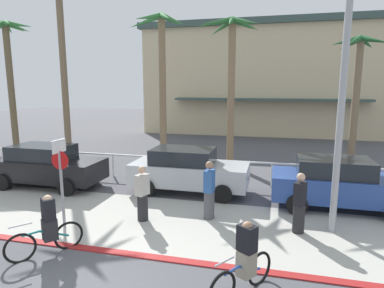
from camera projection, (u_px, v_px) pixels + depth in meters
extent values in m
plane|color=#4C4C51|center=(196.00, 173.00, 15.47)|extent=(80.00, 80.00, 0.00)
cube|color=#ADAAA0|center=(151.00, 221.00, 9.93)|extent=(44.00, 4.00, 0.02)
cube|color=maroon|center=(121.00, 253.00, 8.02)|extent=(44.00, 0.24, 0.03)
cube|color=beige|center=(270.00, 83.00, 29.95)|extent=(20.85, 9.37, 8.65)
cube|color=#384C47|center=(272.00, 30.00, 29.16)|extent=(21.45, 9.97, 0.50)
cube|color=#384C47|center=(268.00, 100.00, 25.23)|extent=(14.60, 1.20, 0.16)
cylinder|color=white|center=(188.00, 159.00, 13.86)|extent=(25.37, 0.08, 0.08)
cylinder|color=white|center=(26.00, 160.00, 15.90)|extent=(0.08, 0.08, 1.00)
cylinder|color=white|center=(68.00, 163.00, 15.34)|extent=(0.08, 0.08, 1.00)
cylinder|color=white|center=(113.00, 166.00, 14.78)|extent=(0.08, 0.08, 1.00)
cylinder|color=white|center=(162.00, 169.00, 14.23)|extent=(0.08, 0.08, 1.00)
cylinder|color=white|center=(215.00, 172.00, 13.67)|extent=(0.08, 0.08, 1.00)
cylinder|color=white|center=(272.00, 176.00, 13.12)|extent=(0.08, 0.08, 1.00)
cylinder|color=white|center=(334.00, 180.00, 12.56)|extent=(0.08, 0.08, 1.00)
cylinder|color=gray|center=(62.00, 191.00, 9.30)|extent=(0.08, 0.08, 2.20)
cube|color=white|center=(59.00, 146.00, 9.08)|extent=(0.04, 0.56, 0.36)
cylinder|color=red|center=(60.00, 160.00, 9.15)|extent=(0.52, 0.03, 0.52)
cylinder|color=#9EA0A5|center=(342.00, 96.00, 8.58)|extent=(0.18, 0.18, 7.50)
cylinder|color=brown|center=(11.00, 91.00, 19.03)|extent=(0.36, 0.36, 7.48)
cone|color=#387F3D|center=(18.00, 25.00, 18.20)|extent=(1.81, 0.32, 0.60)
cone|color=#387F3D|center=(18.00, 27.00, 18.68)|extent=(1.21, 1.09, 0.70)
cone|color=#387F3D|center=(15.00, 27.00, 18.99)|extent=(0.55, 1.39, 0.60)
cone|color=#387F3D|center=(9.00, 28.00, 19.12)|extent=(1.06, 1.51, 0.66)
cone|color=#387F3D|center=(7.00, 23.00, 17.77)|extent=(1.47, 1.31, 0.58)
cylinder|color=#756047|center=(64.00, 71.00, 18.40)|extent=(0.36, 0.36, 9.66)
cylinder|color=#846B4C|center=(163.00, 91.00, 17.34)|extent=(0.36, 0.36, 7.53)
cone|color=#387F3D|center=(173.00, 20.00, 16.58)|extent=(1.34, 0.32, 0.80)
cone|color=#387F3D|center=(171.00, 20.00, 17.18)|extent=(0.97, 1.36, 0.61)
cone|color=#387F3D|center=(159.00, 22.00, 17.37)|extent=(1.01, 1.43, 0.69)
cone|color=#387F3D|center=(145.00, 22.00, 16.95)|extent=(1.86, 0.32, 0.83)
cone|color=#387F3D|center=(149.00, 17.00, 16.13)|extent=(1.15, 1.67, 0.71)
cone|color=#387F3D|center=(165.00, 17.00, 15.87)|extent=(1.22, 1.79, 0.78)
cylinder|color=#846B4C|center=(231.00, 95.00, 16.34)|extent=(0.36, 0.36, 7.13)
cone|color=#2D6B33|center=(246.00, 25.00, 15.62)|extent=(1.37, 0.32, 0.82)
cone|color=#2D6B33|center=(244.00, 25.00, 16.09)|extent=(1.24, 1.24, 0.64)
cone|color=#2D6B33|center=(234.00, 28.00, 16.44)|extent=(0.32, 1.52, 0.81)
cone|color=#2D6B33|center=(221.00, 28.00, 16.52)|extent=(1.55, 1.55, 0.79)
cone|color=#2D6B33|center=(214.00, 23.00, 15.96)|extent=(1.82, 0.32, 0.57)
cone|color=#2D6B33|center=(217.00, 22.00, 15.31)|extent=(1.52, 1.52, 0.68)
cone|color=#2D6B33|center=(231.00, 22.00, 15.17)|extent=(0.32, 1.34, 0.73)
cone|color=#2D6B33|center=(245.00, 22.00, 14.97)|extent=(1.60, 1.60, 0.77)
cylinder|color=#756047|center=(355.00, 104.00, 16.50)|extent=(0.36, 0.36, 6.30)
cone|color=#235B2D|center=(376.00, 41.00, 15.82)|extent=(1.40, 0.32, 0.59)
cone|color=#235B2D|center=(367.00, 43.00, 16.64)|extent=(1.24, 1.82, 0.64)
cone|color=#235B2D|center=(350.00, 44.00, 16.67)|extent=(1.04, 1.48, 0.72)
cone|color=#235B2D|center=(346.00, 42.00, 16.14)|extent=(1.39, 0.32, 0.60)
cone|color=#235B2D|center=(354.00, 41.00, 15.34)|extent=(1.25, 1.84, 0.80)
cone|color=#235B2D|center=(371.00, 39.00, 15.36)|extent=(0.97, 1.35, 0.60)
cube|color=black|center=(49.00, 169.00, 13.27)|extent=(4.40, 1.80, 0.80)
cube|color=#1E2328|center=(42.00, 152.00, 13.21)|extent=(2.29, 1.58, 0.56)
cylinder|color=black|center=(92.00, 175.00, 13.86)|extent=(0.66, 0.22, 0.66)
cylinder|color=black|center=(66.00, 188.00, 12.14)|extent=(0.66, 0.22, 0.66)
cylinder|color=black|center=(35.00, 171.00, 14.54)|extent=(0.66, 0.22, 0.66)
cylinder|color=black|center=(3.00, 182.00, 12.82)|extent=(0.66, 0.22, 0.66)
cube|color=#B2B7BC|center=(190.00, 174.00, 12.54)|extent=(4.40, 1.80, 0.80)
cube|color=#1E2328|center=(183.00, 156.00, 12.49)|extent=(2.29, 1.58, 0.56)
cylinder|color=black|center=(230.00, 180.00, 13.13)|extent=(0.66, 0.22, 0.66)
cylinder|color=black|center=(223.00, 194.00, 11.41)|extent=(0.66, 0.22, 0.66)
cylinder|color=black|center=(163.00, 175.00, 13.81)|extent=(0.66, 0.22, 0.66)
cylinder|color=black|center=(146.00, 188.00, 12.09)|extent=(0.66, 0.22, 0.66)
cube|color=#284793|center=(341.00, 187.00, 10.84)|extent=(4.40, 1.80, 0.80)
cube|color=#1E2328|center=(334.00, 167.00, 10.78)|extent=(2.29, 1.58, 0.56)
cylinder|color=black|center=(379.00, 194.00, 11.43)|extent=(0.66, 0.22, 0.66)
cylinder|color=black|center=(294.00, 188.00, 12.11)|extent=(0.66, 0.22, 0.66)
cylinder|color=black|center=(297.00, 205.00, 10.39)|extent=(0.66, 0.22, 0.66)
torus|color=black|center=(20.00, 248.00, 7.59)|extent=(0.49, 0.60, 0.72)
torus|color=black|center=(69.00, 235.00, 8.25)|extent=(0.49, 0.60, 0.72)
cylinder|color=#197F7A|center=(54.00, 233.00, 8.02)|extent=(0.47, 0.57, 0.35)
cylinder|color=#197F7A|center=(30.00, 234.00, 7.68)|extent=(0.28, 0.33, 0.07)
cylinder|color=#197F7A|center=(50.00, 232.00, 7.95)|extent=(0.05, 0.05, 0.44)
cylinder|color=silver|center=(20.00, 225.00, 7.52)|extent=(0.34, 0.41, 0.04)
cube|color=#232326|center=(50.00, 229.00, 7.94)|extent=(0.42, 0.42, 0.52)
cube|color=black|center=(48.00, 209.00, 7.85)|extent=(0.43, 0.41, 0.52)
sphere|color=#D6A884|center=(47.00, 200.00, 7.81)|extent=(0.22, 0.22, 0.22)
torus|color=black|center=(259.00, 269.00, 6.75)|extent=(0.46, 0.63, 0.72)
cylinder|color=#2851A8|center=(249.00, 268.00, 6.50)|extent=(0.43, 0.60, 0.35)
cylinder|color=#2851A8|center=(231.00, 271.00, 6.14)|extent=(0.26, 0.34, 0.07)
cylinder|color=#2851A8|center=(246.00, 266.00, 6.43)|extent=(0.05, 0.05, 0.44)
cylinder|color=silver|center=(225.00, 261.00, 5.97)|extent=(0.31, 0.43, 0.04)
cube|color=gray|center=(246.00, 263.00, 6.42)|extent=(0.41, 0.42, 0.52)
cube|color=black|center=(247.00, 238.00, 6.33)|extent=(0.43, 0.41, 0.52)
sphere|color=#9E7556|center=(247.00, 227.00, 6.29)|extent=(0.22, 0.22, 0.22)
cylinder|color=#232326|center=(299.00, 219.00, 9.07)|extent=(0.41, 0.41, 0.82)
cube|color=black|center=(300.00, 193.00, 8.95)|extent=(0.38, 0.47, 0.63)
sphere|color=#D6A884|center=(301.00, 177.00, 8.87)|extent=(0.23, 0.23, 0.23)
cylinder|color=#4C4C51|center=(209.00, 205.00, 10.04)|extent=(0.35, 0.35, 0.87)
cube|color=#2D5699|center=(209.00, 181.00, 9.91)|extent=(0.29, 0.42, 0.67)
sphere|color=#9E7556|center=(209.00, 165.00, 9.83)|extent=(0.24, 0.24, 0.24)
cylinder|color=#232326|center=(143.00, 208.00, 9.91)|extent=(0.41, 0.41, 0.81)
cube|color=#B7B2A8|center=(142.00, 185.00, 9.78)|extent=(0.38, 0.47, 0.63)
sphere|color=#D6A884|center=(142.00, 170.00, 9.70)|extent=(0.22, 0.22, 0.22)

